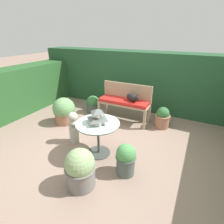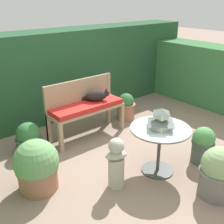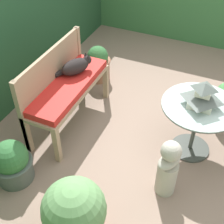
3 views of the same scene
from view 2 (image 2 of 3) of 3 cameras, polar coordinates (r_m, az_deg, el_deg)
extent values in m
plane|color=gray|center=(4.07, 4.57, -10.10)|extent=(30.00, 30.00, 0.00)
cube|color=#234C2D|center=(5.45, -12.02, 7.43)|extent=(6.40, 0.73, 1.61)
cube|color=tan|center=(4.26, -10.35, -5.28)|extent=(0.06, 0.06, 0.45)
cube|color=tan|center=(4.90, 2.04, -1.07)|extent=(0.06, 0.06, 0.45)
cube|color=tan|center=(4.56, -12.69, -3.54)|extent=(0.06, 0.06, 0.45)
cube|color=tan|center=(5.16, -0.70, 0.22)|extent=(0.06, 0.06, 0.45)
cube|color=tan|center=(4.59, -5.16, 0.50)|extent=(1.28, 0.43, 0.04)
cube|color=red|center=(4.57, -5.19, 1.19)|extent=(1.23, 0.40, 0.08)
cube|color=tan|center=(4.47, -13.04, -0.72)|extent=(0.06, 0.06, 0.94)
cube|color=tan|center=(5.08, -0.77, 2.78)|extent=(0.06, 0.06, 0.94)
cube|color=tan|center=(4.65, -6.67, 4.38)|extent=(1.23, 0.04, 0.37)
ellipsoid|color=black|center=(4.65, -3.18, 3.34)|extent=(0.39, 0.32, 0.18)
sphere|color=black|center=(4.66, -1.14, 3.81)|extent=(0.10, 0.10, 0.10)
cone|color=black|center=(4.67, -1.21, 4.64)|extent=(0.04, 0.04, 0.05)
cone|color=black|center=(4.62, -1.08, 4.42)|extent=(0.04, 0.04, 0.05)
cylinder|color=black|center=(4.72, -5.00, 2.85)|extent=(0.20, 0.15, 0.06)
cylinder|color=#424742|center=(3.93, 9.20, -11.54)|extent=(0.43, 0.43, 0.02)
cylinder|color=#424742|center=(3.76, 9.49, -7.69)|extent=(0.04, 0.04, 0.63)
cylinder|color=silver|center=(3.61, 9.82, -3.28)|extent=(0.77, 0.77, 0.01)
torus|color=#424742|center=(3.62, 9.81, -3.45)|extent=(0.78, 0.78, 0.02)
cube|color=silver|center=(3.60, 9.86, -2.67)|extent=(0.24, 0.24, 0.07)
pyramid|color=#56605B|center=(3.57, 9.93, -1.69)|extent=(0.32, 0.32, 0.06)
cube|color=silver|center=(3.54, 10.00, -0.76)|extent=(0.15, 0.15, 0.07)
pyramid|color=#56605B|center=(3.52, 10.08, 0.24)|extent=(0.20, 0.20, 0.07)
cylinder|color=#B7B2A3|center=(3.51, 0.85, -12.23)|extent=(0.20, 0.20, 0.39)
ellipsoid|color=#B7B2A3|center=(3.37, 0.87, -8.78)|extent=(0.31, 0.24, 0.11)
sphere|color=#B7B2A3|center=(3.30, 0.89, -6.90)|extent=(0.19, 0.19, 0.19)
cylinder|color=#4C5651|center=(4.41, -16.41, -6.46)|extent=(0.37, 0.37, 0.24)
torus|color=#4C5651|center=(4.35, -16.57, -5.19)|extent=(0.41, 0.41, 0.03)
sphere|color=#336B38|center=(4.32, -16.68, -4.32)|extent=(0.35, 0.35, 0.35)
cylinder|color=#9E664C|center=(5.33, 2.83, 0.17)|extent=(0.33, 0.33, 0.31)
torus|color=#9E664C|center=(5.28, 2.86, 1.62)|extent=(0.36, 0.36, 0.03)
sphere|color=#336B38|center=(5.26, 2.87, 2.26)|extent=(0.29, 0.29, 0.29)
cylinder|color=#4C5651|center=(4.18, 17.79, -7.66)|extent=(0.29, 0.29, 0.32)
torus|color=#4C5651|center=(4.11, 18.04, -5.85)|extent=(0.33, 0.33, 0.03)
sphere|color=#4C8E4C|center=(4.08, 18.16, -5.03)|extent=(0.31, 0.31, 0.31)
cylinder|color=slate|center=(3.61, 20.52, -13.29)|extent=(0.42, 0.42, 0.34)
torus|color=slate|center=(3.52, 20.87, -11.22)|extent=(0.45, 0.45, 0.03)
sphere|color=#89A870|center=(3.48, 21.07, -10.03)|extent=(0.43, 0.43, 0.43)
cylinder|color=#9E664C|center=(3.62, -14.76, -12.86)|extent=(0.47, 0.47, 0.29)
torus|color=#9E664C|center=(3.54, -14.97, -11.13)|extent=(0.51, 0.51, 0.03)
sphere|color=#66995B|center=(3.48, -15.15, -9.67)|extent=(0.54, 0.54, 0.54)
camera|label=1|loc=(3.97, 55.00, 11.65)|focal=28.00mm
camera|label=3|loc=(1.96, -46.27, 29.60)|focal=50.00mm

